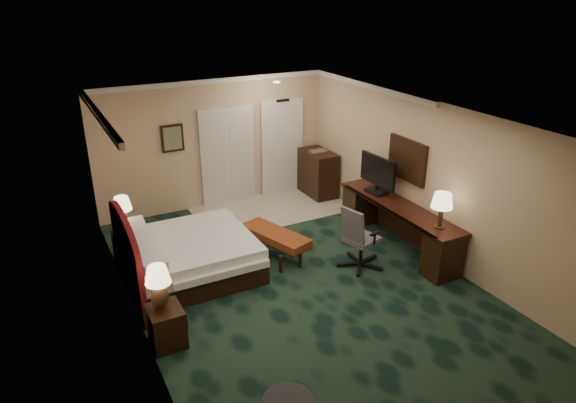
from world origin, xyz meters
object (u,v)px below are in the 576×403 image
lamp_far (123,214)px  lamp_near (159,288)px  desk_chair (362,236)px  nightstand_near (166,326)px  minibar (318,173)px  desk (397,226)px  tv (378,175)px  bed (191,256)px  bed_bench (275,244)px  nightstand_far (129,245)px

lamp_far → lamp_near: bearing=-90.8°
lamp_near → desk_chair: (3.49, 0.46, -0.29)m
nightstand_near → minibar: 5.73m
lamp_near → minibar: lamp_near is taller
desk → tv: bearing=89.6°
desk → tv: 1.02m
nightstand_near → tv: 4.76m
lamp_far → desk: size_ratio=0.21×
bed → bed_bench: size_ratio=1.47×
desk → tv: (0.01, 0.68, 0.76)m
nightstand_far → desk_chair: bearing=-30.2°
bed_bench → tv: tv is taller
nightstand_near → desk: (4.44, 0.78, 0.14)m
bed_bench → tv: size_ratio=1.47×
nightstand_near → bed_bench: nightstand_near is taller
lamp_near → lamp_far: size_ratio=1.04×
bed → minibar: bearing=29.2°
desk_chair → bed: bearing=142.7°
desk → minibar: minibar is taller
lamp_near → bed_bench: size_ratio=0.46×
bed → bed_bench: bed is taller
desk_chair → lamp_near: bearing=173.2°
lamp_far → bed_bench: size_ratio=0.44×
nightstand_far → lamp_near: lamp_near is taller
nightstand_near → minibar: minibar is taller
nightstand_far → lamp_near: 2.52m
desk → minibar: bearing=89.8°
lamp_near → lamp_far: (0.03, 2.44, 0.05)m
lamp_near → tv: size_ratio=0.68×
tv → desk_chair: size_ratio=0.81×
nightstand_near → desk: 4.51m
lamp_far → desk: 4.78m
lamp_far → minibar: lamp_far is taller
nightstand_near → lamp_near: size_ratio=0.87×
nightstand_near → bed_bench: (2.34, 1.50, -0.04)m
bed → desk: 3.68m
bed → nightstand_near: (-0.85, -1.60, -0.04)m
bed → desk_chair: size_ratio=1.76×
bed_bench → minibar: (2.11, 2.11, 0.28)m
bed → bed_bench: (1.49, -0.10, -0.09)m
nightstand_near → nightstand_far: 2.49m
lamp_near → bed_bench: 2.86m
nightstand_far → lamp_far: lamp_far is taller
nightstand_far → tv: tv is taller
bed → lamp_near: 1.88m
lamp_near → lamp_far: bearing=89.2°
lamp_far → desk_chair: bearing=-29.8°
tv → nightstand_far: bearing=163.7°
bed → nightstand_far: (-0.83, 0.89, -0.01)m
nightstand_far → desk_chair: 3.98m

